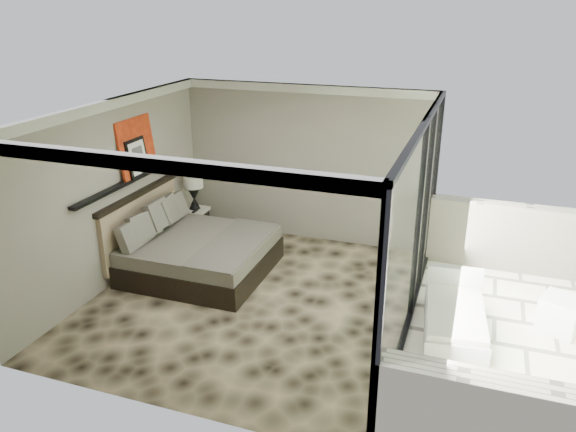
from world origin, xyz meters
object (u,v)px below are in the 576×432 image
(lounger, at_px, (455,317))
(bed, at_px, (195,251))
(table_lamp, at_px, (193,187))
(ottoman, at_px, (560,314))
(nightstand, at_px, (193,222))

(lounger, bearing_deg, bed, 168.23)
(bed, height_order, lounger, bed)
(table_lamp, xyz_separation_m, lounger, (4.80, -1.77, -0.75))
(table_lamp, height_order, ottoman, table_lamp)
(ottoman, bearing_deg, lounger, -160.59)
(table_lamp, relative_size, lounger, 0.41)
(nightstand, bearing_deg, lounger, -4.11)
(table_lamp, xyz_separation_m, ottoman, (6.11, -1.31, -0.70))
(ottoman, bearing_deg, table_lamp, 167.92)
(lounger, bearing_deg, nightstand, 154.56)
(nightstand, relative_size, table_lamp, 0.78)
(table_lamp, height_order, lounger, table_lamp)
(ottoman, bearing_deg, nightstand, 168.48)
(table_lamp, distance_m, lounger, 5.17)
(nightstand, bearing_deg, ottoman, 3.89)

